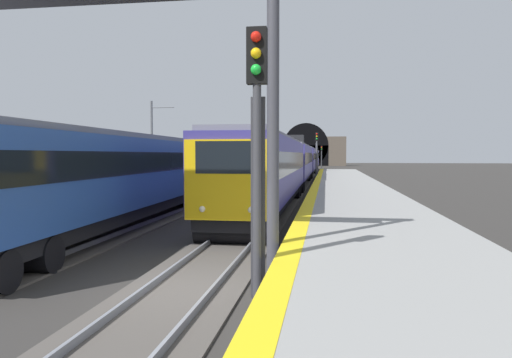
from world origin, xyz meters
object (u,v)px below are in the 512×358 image
Objects in this scene: railway_signal_far at (322,154)px; overhead_signal_gantry at (85,42)px; train_main_approaching at (301,161)px; train_adjacent_platform at (231,164)px; catenary_mast_near at (152,143)px; railway_signal_mid at (317,151)px; railway_signal_near at (257,142)px.

overhead_signal_gantry is (-94.31, 4.39, 2.67)m from railway_signal_far.
railway_signal_far reaches higher than train_main_approaching.
train_adjacent_platform is 8.14× the size of catenary_mast_near.
train_main_approaching is 16.93× the size of railway_signal_far.
railway_signal_mid is at bearing -5.27° from overhead_signal_gantry.
railway_signal_mid is 22.63m from catenary_mast_near.
train_adjacent_platform is 7.53m from catenary_mast_near.
railway_signal_far is at bearing -180.00° from railway_signal_mid.
railway_signal_mid is at bearing -22.74° from train_adjacent_platform.
catenary_mast_near is at bearing -39.07° from railway_signal_mid.
catenary_mast_near is at bearing -39.27° from train_main_approaching.
overhead_signal_gantry is at bearing -5.27° from railway_signal_mid.
railway_signal_near is at bearing 0.00° from railway_signal_far.
railway_signal_near is 5.30m from overhead_signal_gantry.
railway_signal_near is 49.27m from railway_signal_mid.
railway_signal_far is at bearing -12.50° from catenary_mast_near.
train_adjacent_platform is (-15.86, 5.17, -0.06)m from train_main_approaching.
railway_signal_near is 0.58× the size of overhead_signal_gantry.
railway_signal_far is 0.63× the size of catenary_mast_near.
train_adjacent_platform is 29.78m from overhead_signal_gantry.
catenary_mast_near is at bearing -12.50° from railway_signal_far.
railway_signal_near is 0.69× the size of catenary_mast_near.
railway_signal_far is at bearing -180.00° from railway_signal_near.
train_main_approaching is at bearing -3.26° from overhead_signal_gantry.
catenary_mast_near is (0.52, 7.29, 1.79)m from train_adjacent_platform.
train_main_approaching is 14.62× the size of railway_signal_mid.
railway_signal_mid is at bearing -39.07° from catenary_mast_near.
railway_signal_far is (46.76, 0.00, -0.43)m from railway_signal_mid.
railway_signal_far is at bearing -2.66° from overhead_signal_gantry.
train_main_approaching is 49.03m from railway_signal_far.
catenary_mast_near reaches higher than overhead_signal_gantry.
train_main_approaching is 10.72× the size of catenary_mast_near.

